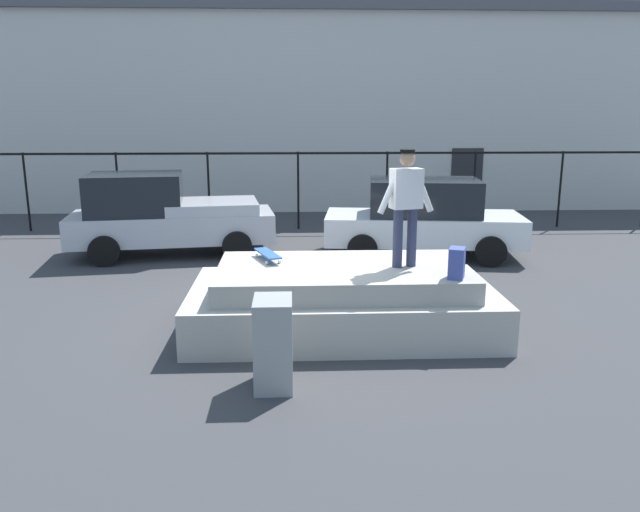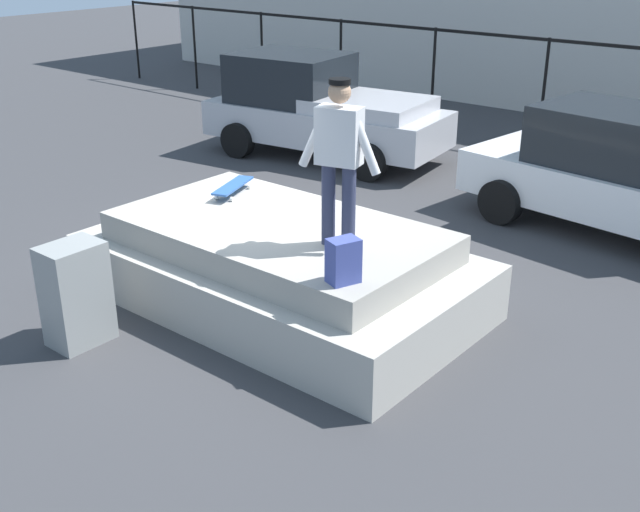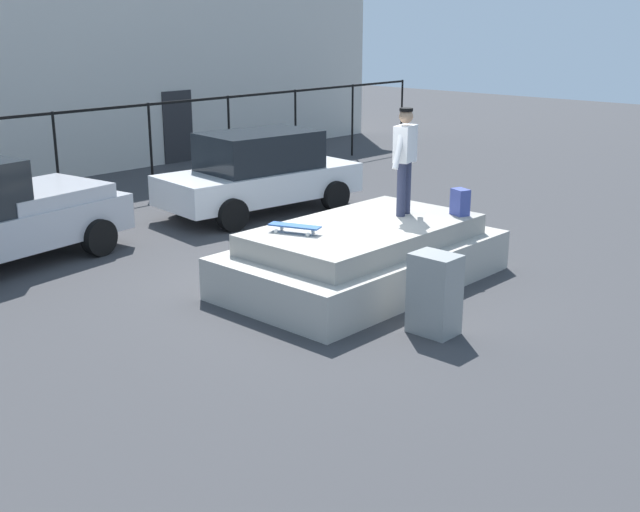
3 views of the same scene
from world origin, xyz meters
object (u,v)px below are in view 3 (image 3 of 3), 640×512
at_px(utility_box, 435,294).
at_px(skateboarder, 405,154).
at_px(backpack, 460,202).
at_px(car_white_sedan_mid, 260,172).
at_px(skateboard, 295,226).

bearing_deg(utility_box, skateboarder, 45.85).
bearing_deg(backpack, car_white_sedan_mid, -166.26).
relative_size(skateboarder, backpack, 4.00).
height_order(skateboarder, skateboard, skateboarder).
bearing_deg(skateboarder, car_white_sedan_mid, 74.91).
bearing_deg(backpack, utility_box, -42.09).
distance_m(skateboard, car_white_sedan_mid, 5.32).
relative_size(skateboarder, skateboard, 2.11).
distance_m(skateboard, utility_box, 2.44).
distance_m(backpack, car_white_sedan_mid, 5.40).
relative_size(skateboard, backpack, 1.90).
bearing_deg(car_white_sedan_mid, backpack, -97.15).
bearing_deg(skateboarder, backpack, -48.77).
xyz_separation_m(skateboard, backpack, (2.58, -1.14, 0.11)).
xyz_separation_m(skateboarder, utility_box, (-1.84, -1.91, -1.38)).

